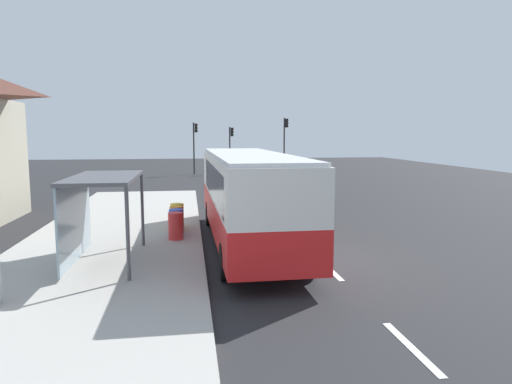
% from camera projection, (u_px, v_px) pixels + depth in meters
% --- Properties ---
extents(ground_plane, '(56.00, 92.00, 0.04)m').
position_uv_depth(ground_plane, '(252.00, 199.00, 28.13)').
color(ground_plane, '#262628').
extents(sidewalk_platform, '(6.20, 30.00, 0.18)m').
position_uv_depth(sidewalk_platform, '(108.00, 249.00, 15.42)').
color(sidewalk_platform, '#ADAAA3').
rests_on(sidewalk_platform, ground).
extents(lane_stripe_seg_0, '(0.16, 2.20, 0.01)m').
position_uv_depth(lane_stripe_seg_0, '(411.00, 348.00, 8.52)').
color(lane_stripe_seg_0, silver).
rests_on(lane_stripe_seg_0, ground).
extents(lane_stripe_seg_1, '(0.16, 2.20, 0.01)m').
position_uv_depth(lane_stripe_seg_1, '(330.00, 269.00, 13.43)').
color(lane_stripe_seg_1, silver).
rests_on(lane_stripe_seg_1, ground).
extents(lane_stripe_seg_2, '(0.16, 2.20, 0.01)m').
position_uv_depth(lane_stripe_seg_2, '(292.00, 233.00, 18.34)').
color(lane_stripe_seg_2, silver).
rests_on(lane_stripe_seg_2, ground).
extents(lane_stripe_seg_3, '(0.16, 2.20, 0.01)m').
position_uv_depth(lane_stripe_seg_3, '(270.00, 212.00, 23.25)').
color(lane_stripe_seg_3, silver).
rests_on(lane_stripe_seg_3, ground).
extents(lane_stripe_seg_4, '(0.16, 2.20, 0.01)m').
position_uv_depth(lane_stripe_seg_4, '(256.00, 198.00, 28.16)').
color(lane_stripe_seg_4, silver).
rests_on(lane_stripe_seg_4, ground).
extents(lane_stripe_seg_5, '(0.16, 2.20, 0.01)m').
position_uv_depth(lane_stripe_seg_5, '(246.00, 189.00, 33.07)').
color(lane_stripe_seg_5, silver).
rests_on(lane_stripe_seg_5, ground).
extents(lane_stripe_seg_6, '(0.16, 2.20, 0.01)m').
position_uv_depth(lane_stripe_seg_6, '(238.00, 182.00, 37.98)').
color(lane_stripe_seg_6, silver).
rests_on(lane_stripe_seg_6, ground).
extents(lane_stripe_seg_7, '(0.16, 2.20, 0.01)m').
position_uv_depth(lane_stripe_seg_7, '(233.00, 176.00, 42.89)').
color(lane_stripe_seg_7, silver).
rests_on(lane_stripe_seg_7, ground).
extents(bus, '(2.65, 11.04, 3.21)m').
position_uv_depth(bus, '(248.00, 193.00, 16.08)').
color(bus, red).
rests_on(bus, ground).
extents(white_van, '(2.22, 5.28, 2.30)m').
position_uv_depth(white_van, '(264.00, 166.00, 37.22)').
color(white_van, silver).
rests_on(white_van, ground).
extents(sedan_near, '(2.02, 4.48, 1.52)m').
position_uv_depth(sedan_near, '(252.00, 166.00, 45.07)').
color(sedan_near, navy).
rests_on(sedan_near, ground).
extents(recycling_bin_red, '(0.52, 0.52, 0.95)m').
position_uv_depth(recycling_bin_red, '(176.00, 226.00, 16.43)').
color(recycling_bin_red, red).
rests_on(recycling_bin_red, sidewalk_platform).
extents(recycling_bin_blue, '(0.52, 0.52, 0.95)m').
position_uv_depth(recycling_bin_blue, '(176.00, 222.00, 17.12)').
color(recycling_bin_blue, blue).
rests_on(recycling_bin_blue, sidewalk_platform).
extents(recycling_bin_orange, '(0.52, 0.52, 0.95)m').
position_uv_depth(recycling_bin_orange, '(177.00, 219.00, 17.81)').
color(recycling_bin_orange, orange).
rests_on(recycling_bin_orange, sidewalk_platform).
extents(recycling_bin_yellow, '(0.52, 0.52, 0.95)m').
position_uv_depth(recycling_bin_yellow, '(177.00, 216.00, 18.50)').
color(recycling_bin_yellow, yellow).
rests_on(recycling_bin_yellow, sidewalk_platform).
extents(traffic_light_near_side, '(0.49, 0.28, 5.37)m').
position_uv_depth(traffic_light_near_side, '(285.00, 137.00, 44.83)').
color(traffic_light_near_side, '#2D2D2D').
rests_on(traffic_light_near_side, ground).
extents(traffic_light_far_side, '(0.49, 0.28, 4.90)m').
position_uv_depth(traffic_light_far_side, '(195.00, 140.00, 44.44)').
color(traffic_light_far_side, '#2D2D2D').
rests_on(traffic_light_far_side, ground).
extents(traffic_light_median, '(0.49, 0.28, 4.53)m').
position_uv_depth(traffic_light_median, '(231.00, 142.00, 45.75)').
color(traffic_light_median, '#2D2D2D').
rests_on(traffic_light_median, ground).
extents(bus_shelter, '(1.80, 4.00, 2.50)m').
position_uv_depth(bus_shelter, '(93.00, 196.00, 13.32)').
color(bus_shelter, '#4C4C51').
rests_on(bus_shelter, sidewalk_platform).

